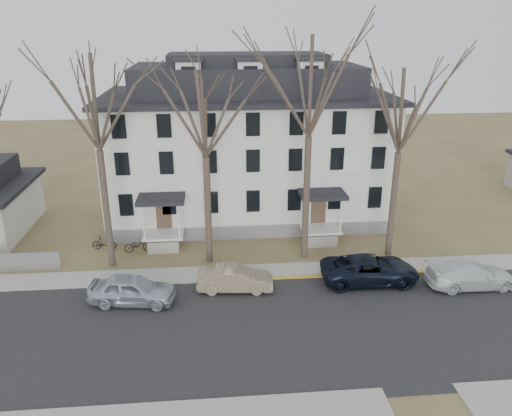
{
  "coord_description": "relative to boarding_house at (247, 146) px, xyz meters",
  "views": [
    {
      "loc": [
        -4.61,
        -18.5,
        14.17
      ],
      "look_at": [
        -2.15,
        9.0,
        3.79
      ],
      "focal_mm": 35.0,
      "sensor_mm": 36.0,
      "label": 1
    }
  ],
  "objects": [
    {
      "name": "ground",
      "position": [
        2.0,
        -17.95,
        -5.38
      ],
      "size": [
        120.0,
        120.0,
        0.0
      ],
      "primitive_type": "plane",
      "color": "olive",
      "rests_on": "ground"
    },
    {
      "name": "main_road",
      "position": [
        2.0,
        -15.95,
        -5.38
      ],
      "size": [
        120.0,
        10.0,
        0.04
      ],
      "primitive_type": "cube",
      "color": "#27272A",
      "rests_on": "ground"
    },
    {
      "name": "far_sidewalk",
      "position": [
        2.0,
        -9.95,
        -5.38
      ],
      "size": [
        120.0,
        2.0,
        0.08
      ],
      "primitive_type": "cube",
      "color": "#A09F97",
      "rests_on": "ground"
    },
    {
      "name": "yellow_curb",
      "position": [
        7.0,
        -10.85,
        -5.38
      ],
      "size": [
        14.0,
        0.25,
        0.06
      ],
      "primitive_type": "cube",
      "color": "gold",
      "rests_on": "ground"
    },
    {
      "name": "boarding_house",
      "position": [
        0.0,
        0.0,
        0.0
      ],
      "size": [
        20.8,
        12.36,
        12.05
      ],
      "color": "slate",
      "rests_on": "ground"
    },
    {
      "name": "tree_far_left",
      "position": [
        -9.0,
        -8.15,
        4.96
      ],
      "size": [
        8.4,
        8.4,
        13.72
      ],
      "color": "#473B31",
      "rests_on": "ground"
    },
    {
      "name": "tree_mid_left",
      "position": [
        -3.0,
        -8.15,
        4.22
      ],
      "size": [
        7.8,
        7.8,
        12.74
      ],
      "color": "#473B31",
      "rests_on": "ground"
    },
    {
      "name": "tree_center",
      "position": [
        3.0,
        -8.15,
        5.71
      ],
      "size": [
        9.0,
        9.0,
        14.7
      ],
      "color": "#473B31",
      "rests_on": "ground"
    },
    {
      "name": "tree_mid_right",
      "position": [
        8.5,
        -8.15,
        4.22
      ],
      "size": [
        7.8,
        7.8,
        12.74
      ],
      "color": "#473B31",
      "rests_on": "ground"
    },
    {
      "name": "car_silver",
      "position": [
        -7.09,
        -12.76,
        -4.6
      ],
      "size": [
        4.78,
        2.45,
        1.56
      ],
      "primitive_type": "imported",
      "rotation": [
        0.0,
        0.0,
        1.43
      ],
      "color": "#ABB9C4",
      "rests_on": "ground"
    },
    {
      "name": "car_tan",
      "position": [
        -1.59,
        -11.88,
        -4.69
      ],
      "size": [
        4.3,
        1.79,
        1.38
      ],
      "primitive_type": "imported",
      "rotation": [
        0.0,
        0.0,
        1.49
      ],
      "color": "gray",
      "rests_on": "ground"
    },
    {
      "name": "car_navy",
      "position": [
        6.16,
        -11.62,
        -4.61
      ],
      "size": [
        5.59,
        2.64,
        1.54
      ],
      "primitive_type": "imported",
      "rotation": [
        0.0,
        0.0,
        1.56
      ],
      "color": "black",
      "rests_on": "ground"
    },
    {
      "name": "car_white",
      "position": [
        11.66,
        -12.65,
        -4.66
      ],
      "size": [
        4.97,
        2.05,
        1.44
      ],
      "primitive_type": "imported",
      "rotation": [
        0.0,
        0.0,
        1.58
      ],
      "color": "silver",
      "rests_on": "ground"
    },
    {
      "name": "bicycle_left",
      "position": [
        -7.64,
        -6.4,
        -4.91
      ],
      "size": [
        1.86,
        0.93,
        0.93
      ],
      "primitive_type": "imported",
      "rotation": [
        0.0,
        0.0,
        1.75
      ],
      "color": "black",
      "rests_on": "ground"
    },
    {
      "name": "bicycle_right",
      "position": [
        -9.89,
        -5.91,
        -4.89
      ],
      "size": [
        1.67,
        0.65,
        0.98
      ],
      "primitive_type": "imported",
      "rotation": [
        0.0,
        0.0,
        1.45
      ],
      "color": "black",
      "rests_on": "ground"
    }
  ]
}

